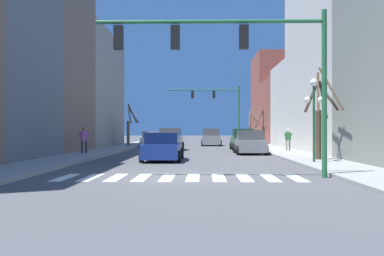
{
  "coord_description": "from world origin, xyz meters",
  "views": [
    {
      "loc": [
        0.76,
        -15.76,
        1.67
      ],
      "look_at": [
        -0.02,
        20.14,
        1.83
      ],
      "focal_mm": 42.0,
      "sensor_mm": 36.0,
      "label": 1
    }
  ],
  "objects": [
    {
      "name": "car_parked_right_far",
      "position": [
        4.19,
        21.75,
        0.82
      ],
      "size": [
        1.98,
        4.84,
        1.77
      ],
      "rotation": [
        0.0,
        0.0,
        1.57
      ],
      "color": "#236B38",
      "rests_on": "ground_plane"
    },
    {
      "name": "car_parked_right_near",
      "position": [
        -1.81,
        21.47,
        0.84
      ],
      "size": [
        2.09,
        4.27,
        1.82
      ],
      "rotation": [
        0.0,
        0.0,
        -1.57
      ],
      "color": "gray",
      "rests_on": "ground_plane"
    },
    {
      "name": "traffic_signal_far",
      "position": [
        2.63,
        36.15,
        4.95
      ],
      "size": [
        8.32,
        0.28,
        6.72
      ],
      "color": "#236038",
      "rests_on": "ground_plane"
    },
    {
      "name": "street_tree_right_mid",
      "position": [
        6.77,
        28.57,
        1.77
      ],
      "size": [
        1.29,
        1.99,
        3.75
      ],
      "color": "#473828",
      "rests_on": "sidewalk_right"
    },
    {
      "name": "pedestrian_crossing_street",
      "position": [
        7.19,
        17.74,
        1.09
      ],
      "size": [
        0.66,
        0.35,
        1.59
      ],
      "rotation": [
        0.0,
        0.0,
        0.42
      ],
      "color": "#7A705B",
      "rests_on": "sidewalk_right"
    },
    {
      "name": "building_row_left",
      "position": [
        -11.04,
        13.68,
        6.23
      ],
      "size": [
        6.0,
        40.97,
        13.52
      ],
      "color": "#66564C",
      "rests_on": "ground_plane"
    },
    {
      "name": "ground_plane",
      "position": [
        0.0,
        0.0,
        0.0
      ],
      "size": [
        240.0,
        240.0,
        0.0
      ],
      "primitive_type": "plane",
      "color": "#4C4C4F"
    },
    {
      "name": "street_lamp_right_corner",
      "position": [
        6.12,
        5.77,
        2.98
      ],
      "size": [
        0.95,
        0.36,
        3.98
      ],
      "color": "#1E4C2D",
      "rests_on": "sidewalk_right"
    },
    {
      "name": "car_parked_left_near",
      "position": [
        4.13,
        15.61,
        0.78
      ],
      "size": [
        2.1,
        4.38,
        1.66
      ],
      "rotation": [
        0.0,
        0.0,
        1.57
      ],
      "color": "gray",
      "rests_on": "ground_plane"
    },
    {
      "name": "sidewalk_right",
      "position": [
        6.67,
        0.0,
        0.07
      ],
      "size": [
        2.74,
        90.0,
        0.15
      ],
      "color": "gray",
      "rests_on": "ground_plane"
    },
    {
      "name": "building_row_right",
      "position": [
        11.04,
        20.17,
        6.07
      ],
      "size": [
        6.0,
        56.84,
        13.77
      ],
      "color": "gray",
      "rests_on": "ground_plane"
    },
    {
      "name": "street_tree_right_far",
      "position": [
        6.89,
        7.56,
        2.37
      ],
      "size": [
        1.72,
        3.41,
        4.8
      ],
      "color": "#473828",
      "rests_on": "sidewalk_right"
    },
    {
      "name": "crosswalk_stripes",
      "position": [
        0.0,
        -0.04,
        0.0
      ],
      "size": [
        8.55,
        2.6,
        0.01
      ],
      "color": "white",
      "rests_on": "ground_plane"
    },
    {
      "name": "car_parked_left_mid",
      "position": [
        1.77,
        32.15,
        0.84
      ],
      "size": [
        2.13,
        4.2,
        1.82
      ],
      "rotation": [
        0.0,
        0.0,
        1.57
      ],
      "color": "gray",
      "rests_on": "ground_plane"
    },
    {
      "name": "street_tree_left_far",
      "position": [
        -6.32,
        28.3,
        2.11
      ],
      "size": [
        1.11,
        1.16,
        4.15
      ],
      "color": "brown",
      "rests_on": "sidewalk_left"
    },
    {
      "name": "traffic_signal_near",
      "position": [
        1.95,
        0.01,
        4.43
      ],
      "size": [
        8.12,
        0.28,
        5.89
      ],
      "color": "#236038",
      "rests_on": "ground_plane"
    },
    {
      "name": "car_parked_left_far",
      "position": [
        -1.37,
        8.73,
        0.72
      ],
      "size": [
        2.15,
        4.88,
        1.53
      ],
      "rotation": [
        0.0,
        0.0,
        -1.57
      ],
      "color": "navy",
      "rests_on": "ground_plane"
    },
    {
      "name": "street_tree_left_mid",
      "position": [
        6.34,
        35.69,
        1.78
      ],
      "size": [
        1.61,
        1.79,
        3.84
      ],
      "color": "brown",
      "rests_on": "sidewalk_right"
    },
    {
      "name": "pedestrian_waiting_at_curb",
      "position": [
        -6.93,
        13.39,
        1.17
      ],
      "size": [
        0.64,
        0.52,
        1.72
      ],
      "rotation": [
        0.0,
        0.0,
        0.65
      ],
      "color": "#282D47",
      "rests_on": "sidewalk_left"
    },
    {
      "name": "car_at_intersection",
      "position": [
        -4.2,
        28.45,
        0.72
      ],
      "size": [
        1.96,
        4.3,
        1.54
      ],
      "rotation": [
        0.0,
        0.0,
        1.57
      ],
      "color": "white",
      "rests_on": "ground_plane"
    }
  ]
}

